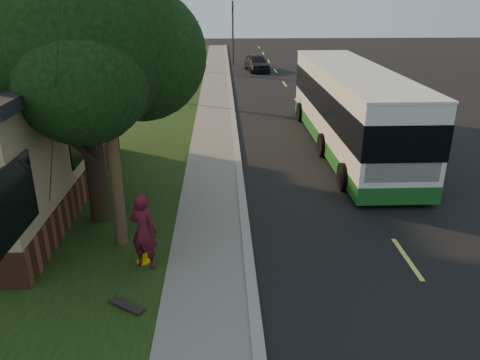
# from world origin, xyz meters

# --- Properties ---
(ground) EXTENTS (120.00, 120.00, 0.00)m
(ground) POSITION_xyz_m (0.00, 0.00, 0.00)
(ground) COLOR black
(ground) RESTS_ON ground
(road) EXTENTS (8.00, 80.00, 0.01)m
(road) POSITION_xyz_m (4.00, 10.00, 0.01)
(road) COLOR black
(road) RESTS_ON ground
(curb) EXTENTS (0.25, 80.00, 0.12)m
(curb) POSITION_xyz_m (0.00, 10.00, 0.06)
(curb) COLOR gray
(curb) RESTS_ON ground
(sidewalk) EXTENTS (2.00, 80.00, 0.08)m
(sidewalk) POSITION_xyz_m (-1.00, 10.00, 0.04)
(sidewalk) COLOR slate
(sidewalk) RESTS_ON ground
(grass_verge) EXTENTS (5.00, 80.00, 0.07)m
(grass_verge) POSITION_xyz_m (-4.50, 10.00, 0.04)
(grass_verge) COLOR black
(grass_verge) RESTS_ON ground
(fire_hydrant) EXTENTS (0.32, 0.32, 0.74)m
(fire_hydrant) POSITION_xyz_m (-2.60, 0.00, 0.43)
(fire_hydrant) COLOR yellow
(fire_hydrant) RESTS_ON grass_verge
(utility_pole) EXTENTS (2.86, 3.21, 9.07)m
(utility_pole) POSITION_xyz_m (-3.31, 0.99, 4.63)
(utility_pole) COLOR #473321
(utility_pole) RESTS_ON ground
(leafy_tree) EXTENTS (6.30, 6.00, 7.80)m
(leafy_tree) POSITION_xyz_m (-4.17, 2.65, 5.17)
(leafy_tree) COLOR black
(leafy_tree) RESTS_ON grass_verge
(bare_tree_near) EXTENTS (1.38, 1.21, 4.31)m
(bare_tree_near) POSITION_xyz_m (-3.50, 18.00, 2.15)
(bare_tree_near) COLOR black
(bare_tree_near) RESTS_ON grass_verge
(bare_tree_far) EXTENTS (1.38, 1.21, 4.03)m
(bare_tree_far) POSITION_xyz_m (-3.00, 30.00, 2.00)
(bare_tree_far) COLOR black
(bare_tree_far) RESTS_ON grass_verge
(traffic_signal) EXTENTS (0.18, 0.22, 5.50)m
(traffic_signal) POSITION_xyz_m (0.50, 34.00, 3.16)
(traffic_signal) COLOR #2D2D30
(traffic_signal) RESTS_ON ground
(transit_bus) EXTENTS (2.88, 12.49, 3.38)m
(transit_bus) POSITION_xyz_m (4.76, 8.99, 1.80)
(transit_bus) COLOR silver
(transit_bus) RESTS_ON ground
(skateboarder) EXTENTS (0.82, 0.69, 1.91)m
(skateboarder) POSITION_xyz_m (-2.50, -0.17, 1.03)
(skateboarder) COLOR #51101E
(skateboarder) RESTS_ON grass_verge
(skateboard_main) EXTENTS (0.20, 0.80, 0.07)m
(skateboard_main) POSITION_xyz_m (-3.15, 3.46, 0.13)
(skateboard_main) COLOR black
(skateboard_main) RESTS_ON grass_verge
(skateboard_spare) EXTENTS (0.85, 0.66, 0.08)m
(skateboard_spare) POSITION_xyz_m (-2.68, -1.79, 0.13)
(skateboard_spare) COLOR black
(skateboard_spare) RESTS_ON grass_verge
(distant_car) EXTENTS (2.18, 4.27, 1.39)m
(distant_car) POSITION_xyz_m (2.41, 30.11, 0.70)
(distant_car) COLOR black
(distant_car) RESTS_ON ground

